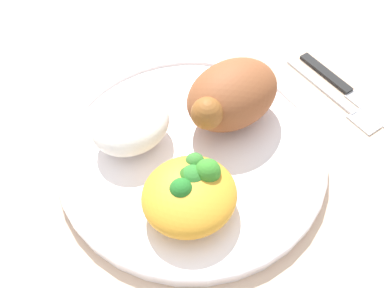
{
  "coord_description": "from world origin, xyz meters",
  "views": [
    {
      "loc": [
        0.18,
        0.22,
        0.39
      ],
      "look_at": [
        0.0,
        0.0,
        0.03
      ],
      "focal_mm": 41.8,
      "sensor_mm": 36.0,
      "label": 1
    }
  ],
  "objects_px": {
    "roasted_chicken": "(231,95)",
    "knife": "(349,91)",
    "plate": "(192,154)",
    "mac_cheese_with_broccoli": "(190,192)",
    "fork": "(336,98)",
    "rice_pile": "(131,124)"
  },
  "relations": [
    {
      "from": "roasted_chicken",
      "to": "knife",
      "type": "height_order",
      "value": "roasted_chicken"
    },
    {
      "from": "plate",
      "to": "roasted_chicken",
      "type": "height_order",
      "value": "roasted_chicken"
    },
    {
      "from": "plate",
      "to": "mac_cheese_with_broccoli",
      "type": "xyz_separation_m",
      "value": [
        0.04,
        0.05,
        0.03
      ]
    },
    {
      "from": "fork",
      "to": "plate",
      "type": "bearing_deg",
      "value": -12.19
    },
    {
      "from": "plate",
      "to": "mac_cheese_with_broccoli",
      "type": "height_order",
      "value": "mac_cheese_with_broccoli"
    },
    {
      "from": "plate",
      "to": "knife",
      "type": "relative_size",
      "value": 1.49
    },
    {
      "from": "mac_cheese_with_broccoli",
      "to": "knife",
      "type": "relative_size",
      "value": 0.48
    },
    {
      "from": "rice_pile",
      "to": "fork",
      "type": "distance_m",
      "value": 0.25
    },
    {
      "from": "mac_cheese_with_broccoli",
      "to": "fork",
      "type": "relative_size",
      "value": 0.64
    },
    {
      "from": "mac_cheese_with_broccoli",
      "to": "knife",
      "type": "xyz_separation_m",
      "value": [
        -0.25,
        -0.0,
        -0.03
      ]
    },
    {
      "from": "roasted_chicken",
      "to": "fork",
      "type": "bearing_deg",
      "value": 157.63
    },
    {
      "from": "mac_cheese_with_broccoli",
      "to": "fork",
      "type": "height_order",
      "value": "mac_cheese_with_broccoli"
    },
    {
      "from": "plate",
      "to": "mac_cheese_with_broccoli",
      "type": "bearing_deg",
      "value": 49.42
    },
    {
      "from": "knife",
      "to": "mac_cheese_with_broccoli",
      "type": "bearing_deg",
      "value": 1.03
    },
    {
      "from": "plate",
      "to": "rice_pile",
      "type": "bearing_deg",
      "value": -54.17
    },
    {
      "from": "roasted_chicken",
      "to": "fork",
      "type": "height_order",
      "value": "roasted_chicken"
    },
    {
      "from": "rice_pile",
      "to": "mac_cheese_with_broccoli",
      "type": "xyz_separation_m",
      "value": [
        0.0,
        0.1,
        -0.0
      ]
    },
    {
      "from": "plate",
      "to": "rice_pile",
      "type": "distance_m",
      "value": 0.07
    },
    {
      "from": "fork",
      "to": "knife",
      "type": "distance_m",
      "value": 0.02
    },
    {
      "from": "knife",
      "to": "rice_pile",
      "type": "bearing_deg",
      "value": -21.47
    },
    {
      "from": "plate",
      "to": "roasted_chicken",
      "type": "bearing_deg",
      "value": -169.85
    },
    {
      "from": "fork",
      "to": "rice_pile",
      "type": "bearing_deg",
      "value": -22.57
    }
  ]
}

